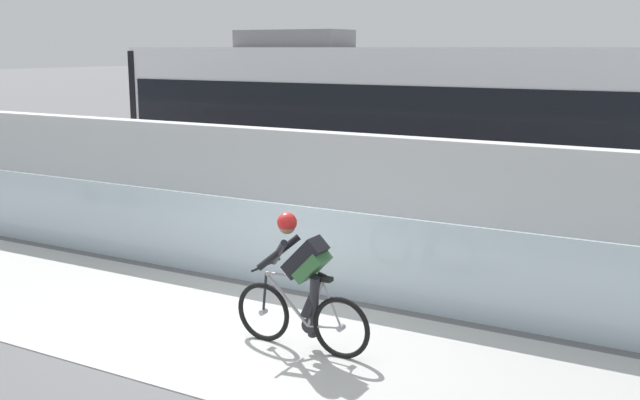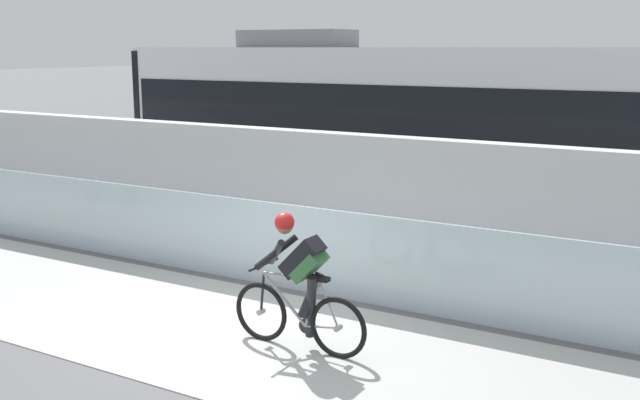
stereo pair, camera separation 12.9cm
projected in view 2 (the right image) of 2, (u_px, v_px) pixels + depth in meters
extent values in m
plane|color=slate|center=(235.00, 334.00, 9.25)|extent=(200.00, 200.00, 0.00)
cube|color=beige|center=(235.00, 333.00, 9.25)|extent=(32.00, 3.20, 0.01)
cube|color=silver|center=(312.00, 250.00, 10.69)|extent=(32.00, 0.05, 1.25)
cube|color=silver|center=(369.00, 200.00, 12.13)|extent=(32.00, 0.36, 2.09)
cube|color=#595654|center=(427.00, 231.00, 14.43)|extent=(32.00, 0.08, 0.01)
cube|color=#595654|center=(453.00, 216.00, 15.65)|extent=(32.00, 0.08, 0.01)
cube|color=silver|center=(380.00, 125.00, 15.35)|extent=(11.00, 2.50, 3.10)
cube|color=black|center=(380.00, 108.00, 15.28)|extent=(10.56, 2.54, 1.04)
cube|color=#4C4C51|center=(379.00, 191.00, 15.62)|extent=(10.78, 2.53, 0.28)
cube|color=slate|center=(297.00, 39.00, 15.99)|extent=(2.40, 1.10, 0.36)
cube|color=#232326|center=(241.00, 184.00, 17.40)|extent=(1.40, 1.88, 0.20)
cylinder|color=black|center=(222.00, 191.00, 16.80)|extent=(0.60, 0.10, 0.60)
cylinder|color=black|center=(259.00, 182.00, 18.02)|extent=(0.60, 0.10, 0.60)
cube|color=#232326|center=(550.00, 218.00, 13.91)|extent=(1.40, 1.88, 0.20)
cylinder|color=black|center=(540.00, 229.00, 13.32)|extent=(0.60, 0.10, 0.60)
cylinder|color=black|center=(559.00, 214.00, 14.53)|extent=(0.60, 0.10, 0.60)
cube|color=black|center=(175.00, 113.00, 18.05)|extent=(0.16, 2.54, 2.94)
torus|color=black|center=(261.00, 312.00, 8.98)|extent=(0.72, 0.06, 0.72)
cylinder|color=#99999E|center=(261.00, 312.00, 8.98)|extent=(0.07, 0.10, 0.07)
torus|color=black|center=(338.00, 328.00, 8.46)|extent=(0.72, 0.06, 0.72)
cylinder|color=#99999E|center=(338.00, 328.00, 8.46)|extent=(0.07, 0.10, 0.07)
cylinder|color=#99999E|center=(285.00, 299.00, 8.77)|extent=(0.60, 0.04, 0.58)
cylinder|color=#99999E|center=(312.00, 303.00, 8.58)|extent=(0.22, 0.04, 0.59)
cylinder|color=#99999E|center=(291.00, 276.00, 8.67)|extent=(0.76, 0.04, 0.07)
cylinder|color=#99999E|center=(322.00, 327.00, 8.57)|extent=(0.43, 0.03, 0.09)
cylinder|color=#99999E|center=(329.00, 304.00, 8.47)|extent=(0.27, 0.02, 0.53)
cylinder|color=black|center=(262.00, 292.00, 8.92)|extent=(0.08, 0.03, 0.49)
cube|color=black|center=(319.00, 278.00, 8.47)|extent=(0.24, 0.10, 0.05)
cylinder|color=black|center=(264.00, 265.00, 8.84)|extent=(0.03, 0.58, 0.03)
cylinder|color=#262628|center=(306.00, 326.00, 8.68)|extent=(0.18, 0.02, 0.18)
cube|color=black|center=(303.00, 257.00, 8.54)|extent=(0.50, 0.28, 0.51)
cube|color=#336638|center=(310.00, 266.00, 8.51)|extent=(0.38, 0.30, 0.38)
sphere|color=#997051|center=(284.00, 225.00, 8.59)|extent=(0.20, 0.20, 0.20)
sphere|color=red|center=(284.00, 222.00, 8.58)|extent=(0.23, 0.23, 0.23)
cylinder|color=black|center=(276.00, 252.00, 8.71)|extent=(0.44, 0.41, 0.41)
cylinder|color=black|center=(276.00, 252.00, 8.71)|extent=(0.44, 0.41, 0.41)
cylinder|color=black|center=(311.00, 307.00, 8.60)|extent=(0.29, 0.33, 0.80)
cylinder|color=black|center=(311.00, 295.00, 8.57)|extent=(0.29, 0.33, 0.54)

